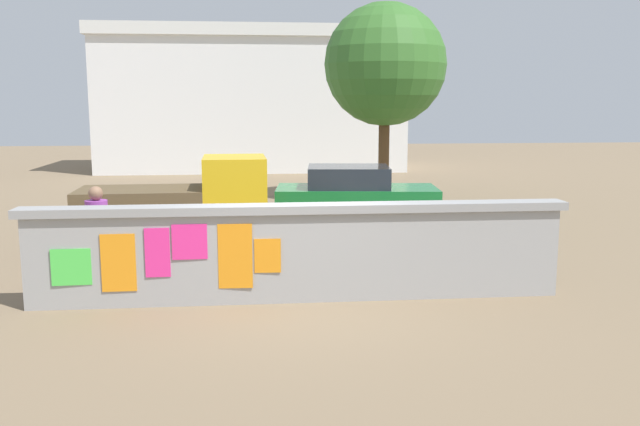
{
  "coord_description": "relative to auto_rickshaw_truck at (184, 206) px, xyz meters",
  "views": [
    {
      "loc": [
        -0.67,
        -9.71,
        2.89
      ],
      "look_at": [
        0.52,
        2.13,
        0.95
      ],
      "focal_mm": 38.22,
      "sensor_mm": 36.0,
      "label": 1
    }
  ],
  "objects": [
    {
      "name": "auto_rickshaw_truck",
      "position": [
        0.0,
        0.0,
        0.0
      ],
      "size": [
        3.64,
        1.61,
        1.85
      ],
      "color": "black",
      "rests_on": "ground"
    },
    {
      "name": "ground",
      "position": [
        2.0,
        4.39,
        -0.9
      ],
      "size": [
        60.0,
        60.0,
        0.0
      ],
      "primitive_type": "plane",
      "color": "#7A664C"
    },
    {
      "name": "tree_roadside",
      "position": [
        5.27,
        6.72,
        3.08
      ],
      "size": [
        3.58,
        3.58,
        5.78
      ],
      "color": "brown",
      "rests_on": "ground"
    },
    {
      "name": "motorcycle",
      "position": [
        3.62,
        -1.43,
        -0.44
      ],
      "size": [
        1.9,
        0.56,
        0.87
      ],
      "color": "black",
      "rests_on": "ground"
    },
    {
      "name": "poster_wall",
      "position": [
        1.99,
        -3.62,
        -0.16
      ],
      "size": [
        7.96,
        0.42,
        1.43
      ],
      "color": "#9D9D9D",
      "rests_on": "ground"
    },
    {
      "name": "bicycle_far",
      "position": [
        1.71,
        -2.59,
        -0.54
      ],
      "size": [
        1.67,
        0.56,
        0.95
      ],
      "color": "black",
      "rests_on": "ground"
    },
    {
      "name": "person_walking",
      "position": [
        -1.07,
        -2.65,
        0.09
      ],
      "size": [
        0.48,
        0.48,
        1.62
      ],
      "color": "purple",
      "rests_on": "ground"
    },
    {
      "name": "car_parked",
      "position": [
        3.76,
        2.6,
        -0.17
      ],
      "size": [
        3.96,
        2.09,
        1.4
      ],
      "color": "black",
      "rests_on": "ground"
    },
    {
      "name": "building_background",
      "position": [
        1.4,
        17.07,
        2.13
      ],
      "size": [
        13.12,
        5.38,
        6.02
      ],
      "color": "white",
      "rests_on": "ground"
    }
  ]
}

